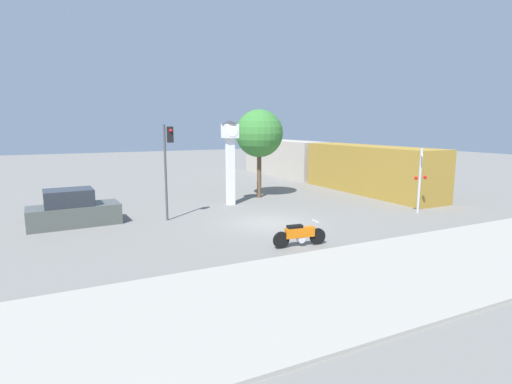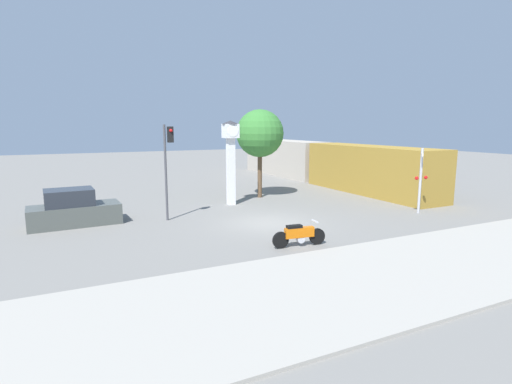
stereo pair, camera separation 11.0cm
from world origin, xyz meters
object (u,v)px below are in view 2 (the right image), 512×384
at_px(motorcycle, 299,235).
at_px(freight_train, 321,163).
at_px(clock_tower, 231,150).
at_px(railroad_crossing_signal, 421,178).
at_px(street_tree, 260,134).
at_px(parked_car, 73,210).
at_px(traffic_light, 168,156).

relative_size(motorcycle, freight_train, 0.10).
distance_m(clock_tower, railroad_crossing_signal, 11.00).
bearing_deg(street_tree, parked_car, -166.04).
bearing_deg(motorcycle, traffic_light, 124.15).
height_order(motorcycle, street_tree, street_tree).
distance_m(clock_tower, parked_car, 9.40).
bearing_deg(traffic_light, motorcycle, -62.54).
relative_size(clock_tower, parked_car, 1.20).
bearing_deg(parked_car, clock_tower, 5.69).
relative_size(motorcycle, clock_tower, 0.45).
distance_m(traffic_light, parked_car, 5.29).
height_order(clock_tower, railroad_crossing_signal, clock_tower).
height_order(railroad_crossing_signal, street_tree, street_tree).
relative_size(clock_tower, railroad_crossing_signal, 1.42).
relative_size(freight_train, street_tree, 4.09).
xyz_separation_m(street_tree, parked_car, (-11.66, -2.90, -3.55)).
relative_size(motorcycle, traffic_light, 0.47).
bearing_deg(clock_tower, parked_car, -171.15).
bearing_deg(parked_car, traffic_light, -15.78).
distance_m(freight_train, parked_car, 21.01).
bearing_deg(freight_train, traffic_light, -151.49).
xyz_separation_m(freight_train, parked_car, (-19.70, -7.24, -0.95)).
bearing_deg(railroad_crossing_signal, freight_train, 79.82).
height_order(traffic_light, street_tree, street_tree).
relative_size(clock_tower, freight_train, 0.21).
bearing_deg(street_tree, traffic_light, -151.35).
distance_m(traffic_light, street_tree, 8.21).
height_order(clock_tower, street_tree, street_tree).
bearing_deg(parked_car, freight_train, 17.02).
relative_size(freight_train, traffic_light, 4.94).
xyz_separation_m(motorcycle, parked_car, (-8.07, 7.86, 0.26)).
distance_m(motorcycle, freight_train, 19.10).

